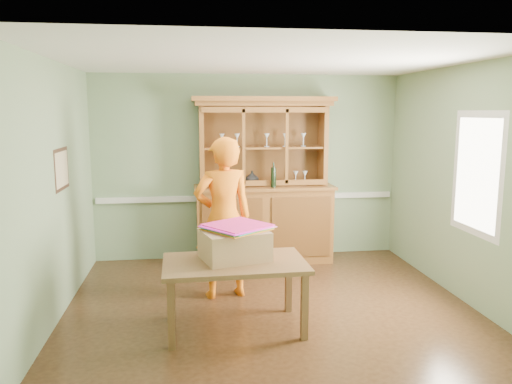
{
  "coord_description": "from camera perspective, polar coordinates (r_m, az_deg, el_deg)",
  "views": [
    {
      "loc": [
        -0.86,
        -5.3,
        2.17
      ],
      "look_at": [
        -0.09,
        0.4,
        1.24
      ],
      "focal_mm": 35.0,
      "sensor_mm": 36.0,
      "label": 1
    }
  ],
  "objects": [
    {
      "name": "ceiling",
      "position": [
        5.4,
        1.6,
        14.84
      ],
      "size": [
        4.5,
        4.5,
        0.0
      ],
      "primitive_type": "plane",
      "rotation": [
        3.14,
        0.0,
        0.0
      ],
      "color": "white",
      "rests_on": "wall_back"
    },
    {
      "name": "window_panel",
      "position": [
        5.92,
        23.89,
        1.92
      ],
      "size": [
        0.03,
        0.96,
        1.36
      ],
      "color": "silver",
      "rests_on": "wall_right"
    },
    {
      "name": "china_hutch",
      "position": [
        7.24,
        0.86,
        -1.46
      ],
      "size": [
        2.02,
        0.67,
        2.37
      ],
      "color": "brown",
      "rests_on": "floor"
    },
    {
      "name": "framed_map",
      "position": [
        5.8,
        -21.28,
        2.45
      ],
      "size": [
        0.03,
        0.6,
        0.46
      ],
      "color": "#372116",
      "rests_on": "wall_left"
    },
    {
      "name": "floor",
      "position": [
        5.79,
        1.48,
        -12.78
      ],
      "size": [
        4.5,
        4.5,
        0.0
      ],
      "primitive_type": "plane",
      "color": "#4C2F18",
      "rests_on": "ground"
    },
    {
      "name": "person",
      "position": [
        5.81,
        -3.75,
        -2.99
      ],
      "size": [
        0.76,
        0.57,
        1.89
      ],
      "primitive_type": "imported",
      "rotation": [
        0.0,
        0.0,
        3.32
      ],
      "color": "orange",
      "rests_on": "floor"
    },
    {
      "name": "chair_rail",
      "position": [
        7.44,
        -0.91,
        -0.62
      ],
      "size": [
        4.41,
        0.05,
        0.08
      ],
      "primitive_type": "cube",
      "color": "silver",
      "rests_on": "wall_back"
    },
    {
      "name": "dining_table",
      "position": [
        5.01,
        -2.45,
        -8.83
      ],
      "size": [
        1.42,
        0.88,
        0.7
      ],
      "rotation": [
        0.0,
        0.0,
        0.02
      ],
      "color": "brown",
      "rests_on": "floor"
    },
    {
      "name": "wall_front",
      "position": [
        3.51,
        6.77,
        -4.35
      ],
      "size": [
        4.5,
        0.0,
        4.5
      ],
      "primitive_type": "plane",
      "rotation": [
        -1.57,
        0.0,
        0.0
      ],
      "color": "gray",
      "rests_on": "floor"
    },
    {
      "name": "wall_left",
      "position": [
        5.54,
        -22.08,
        0.03
      ],
      "size": [
        0.0,
        4.0,
        4.0
      ],
      "primitive_type": "plane",
      "rotation": [
        1.57,
        0.0,
        1.57
      ],
      "color": "gray",
      "rests_on": "floor"
    },
    {
      "name": "wall_back",
      "position": [
        7.4,
        -0.94,
        2.85
      ],
      "size": [
        4.5,
        0.0,
        4.5
      ],
      "primitive_type": "plane",
      "rotation": [
        1.57,
        0.0,
        0.0
      ],
      "color": "gray",
      "rests_on": "floor"
    },
    {
      "name": "cardboard_box",
      "position": [
        5.02,
        -2.47,
        -6.06
      ],
      "size": [
        0.73,
        0.65,
        0.29
      ],
      "primitive_type": "cube",
      "rotation": [
        0.0,
        0.0,
        0.26
      ],
      "color": "#A87F56",
      "rests_on": "dining_table"
    },
    {
      "name": "kite_stack",
      "position": [
        5.01,
        -2.15,
        -4.04
      ],
      "size": [
        0.75,
        0.75,
        0.05
      ],
      "rotation": [
        0.0,
        0.0,
        0.67
      ],
      "color": "orange",
      "rests_on": "cardboard_box"
    },
    {
      "name": "wall_right",
      "position": [
        6.2,
        22.52,
        0.91
      ],
      "size": [
        0.0,
        4.0,
        4.0
      ],
      "primitive_type": "plane",
      "rotation": [
        1.57,
        0.0,
        -1.57
      ],
      "color": "gray",
      "rests_on": "floor"
    }
  ]
}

